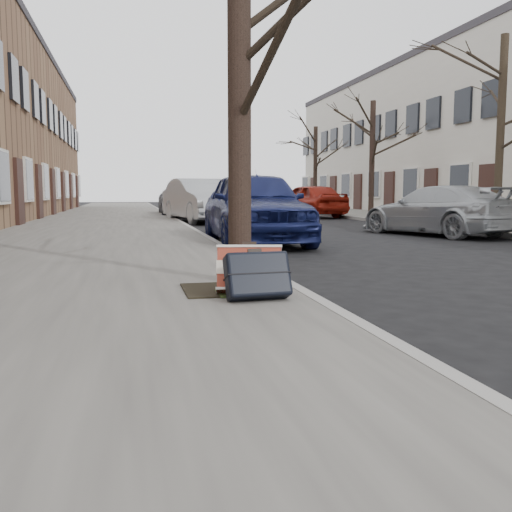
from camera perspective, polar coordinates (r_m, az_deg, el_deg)
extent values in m
plane|color=black|center=(5.40, 20.83, -5.78)|extent=(120.00, 120.00, 0.00)
cube|color=slate|center=(19.44, -14.83, 3.15)|extent=(5.00, 70.00, 0.12)
cube|color=slate|center=(22.19, 16.41, 3.48)|extent=(4.00, 70.00, 0.12)
cube|color=black|center=(5.76, -3.01, -3.33)|extent=(0.85, 0.85, 0.02)
cube|color=maroon|center=(5.48, -0.68, -1.40)|extent=(0.67, 0.45, 0.47)
cube|color=black|center=(5.19, 0.14, -1.91)|extent=(0.62, 0.39, 0.46)
imported|color=#131A4B|center=(12.26, -0.12, 4.97)|extent=(1.96, 4.68, 1.58)
imported|color=#B5BABE|center=(20.81, -5.55, 5.55)|extent=(2.54, 5.03, 1.58)
imported|color=#3C3D42|center=(26.18, -7.03, 5.50)|extent=(2.38, 5.04, 1.39)
imported|color=#A1A5A8|center=(15.23, 17.66, 4.35)|extent=(2.95, 4.66, 1.26)
imported|color=maroon|center=(24.97, 5.27, 5.55)|extent=(2.68, 4.56, 1.46)
cylinder|color=black|center=(17.55, 23.26, 11.31)|extent=(0.22, 0.22, 5.26)
cylinder|color=black|center=(25.01, 11.52, 9.54)|extent=(0.23, 0.23, 4.79)
cylinder|color=black|center=(32.04, 5.95, 8.71)|extent=(0.22, 0.22, 4.55)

